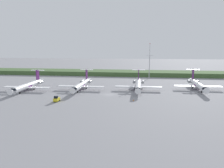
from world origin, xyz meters
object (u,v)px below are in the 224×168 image
Objects in this scene: antenna_mast at (149,64)px; baggage_tug at (57,99)px; regional_jet_second at (82,84)px; regional_jet_nearest at (28,85)px; regional_jet_third at (138,85)px; regional_jet_fourth at (197,84)px; safety_cone_front_marker at (133,100)px.

antenna_mast reaches higher than baggage_tug.
antenna_mast is at bearing 51.07° from regional_jet_second.
regional_jet_nearest is 1.00× the size of regional_jet_third.
regional_jet_second is at bearing -128.93° from antenna_mast.
regional_jet_fourth is (57.35, 7.52, 0.00)m from regional_jet_second.
regional_jet_second is 56.36× the size of safety_cone_front_marker.
regional_jet_fourth is (82.71, 13.07, 0.00)m from regional_jet_nearest.
safety_cone_front_marker is (-31.02, -27.18, -2.26)m from regional_jet_fourth.
regional_jet_nearest is at bearing -141.03° from antenna_mast.
antenna_mast is (6.87, 40.57, 7.16)m from regional_jet_third.
regional_jet_nearest is 53.64m from safety_cone_front_marker.
regional_jet_second is 9.69× the size of baggage_tug.
regional_jet_second and regional_jet_third have the same top height.
antenna_mast is 7.31× the size of baggage_tug.
safety_cone_front_marker is at bearing -15.26° from regional_jet_nearest.
regional_jet_third is at bearing 85.67° from safety_cone_front_marker.
baggage_tug is (-60.91, -32.33, -1.53)m from regional_jet_fourth.
regional_jet_second is 32.94m from safety_cone_front_marker.
regional_jet_third is 1.33× the size of antenna_mast.
regional_jet_nearest is 29.14m from baggage_tug.
regional_jet_third is 56.36× the size of safety_cone_front_marker.
antenna_mast is at bearing 82.24° from safety_cone_front_marker.
regional_jet_second is (25.36, 5.55, 0.00)m from regional_jet_nearest.
safety_cone_front_marker is at bearing -36.73° from regional_jet_second.
regional_jet_nearest is 25.96m from regional_jet_second.
regional_jet_third is at bearing 40.99° from baggage_tug.
safety_cone_front_marker is (26.34, -19.65, -2.26)m from regional_jet_second.
regional_jet_third is at bearing 8.71° from regional_jet_nearest.
antenna_mast reaches higher than regional_jet_second.
regional_jet_nearest is at bearing -167.66° from regional_jet_second.
safety_cone_front_marker is at bearing -94.33° from regional_jet_third.
regional_jet_fourth is at bearing 41.22° from safety_cone_front_marker.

